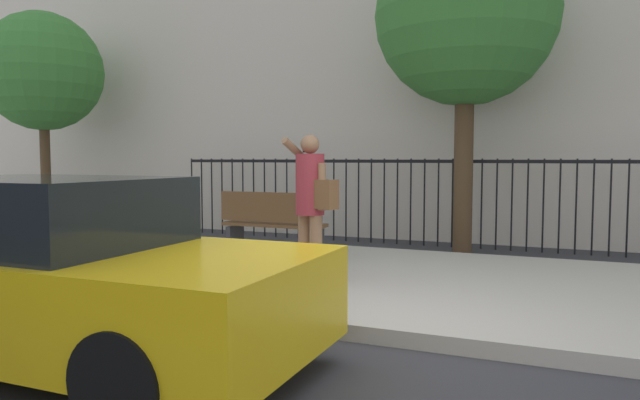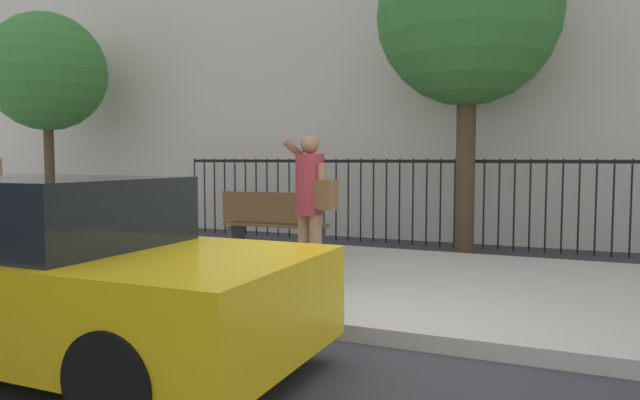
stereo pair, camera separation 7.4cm
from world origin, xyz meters
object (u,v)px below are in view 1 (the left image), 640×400
Objects in this scene: pedestrian_on_phone at (312,196)px; street_tree_near at (466,16)px; taxi_yellow at (53,273)px; street_tree_mid at (42,72)px; street_bench at (272,222)px.

pedestrian_on_phone is 4.74m from street_tree_near.
taxi_yellow is 0.89× the size of street_tree_mid.
street_tree_near reaches higher than street_bench.
street_bench is at bearing -14.63° from street_tree_mid.
street_bench is at bearing 131.17° from pedestrian_on_phone.
street_tree_near is 1.14× the size of street_tree_mid.
taxi_yellow is 9.65m from street_tree_mid.
street_tree_mid is at bearing 165.37° from street_bench.
street_tree_near is at bearing 2.81° from street_tree_mid.
pedestrian_on_phone is at bearing -107.41° from street_tree_near.
pedestrian_on_phone reaches higher than street_bench.
street_tree_mid reaches higher than street_bench.
street_tree_near is (1.15, 3.66, 2.78)m from pedestrian_on_phone.
pedestrian_on_phone is 0.36× the size of street_tree_mid.
street_tree_near is at bearing 72.51° from taxi_yellow.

